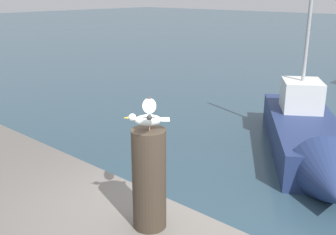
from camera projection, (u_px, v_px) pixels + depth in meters
mooring_post at (149, 179)px, 3.52m from camera, size 0.30×0.30×0.93m
seagull at (148, 117)px, 3.35m from camera, size 0.48×0.49×0.22m
boat_navy at (310, 141)px, 8.08m from camera, size 3.96×5.11×4.00m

